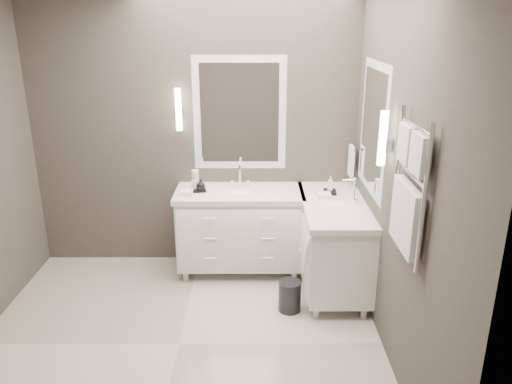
{
  "coord_description": "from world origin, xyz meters",
  "views": [
    {
      "loc": [
        0.6,
        -3.31,
        2.43
      ],
      "look_at": [
        0.61,
        0.7,
        1.02
      ],
      "focal_mm": 35.0,
      "sensor_mm": 36.0,
      "label": 1
    }
  ],
  "objects_px": {
    "waste_bin": "(290,296)",
    "vanity_right": "(333,239)",
    "vanity_back": "(240,226)",
    "towel_ladder": "(408,194)"
  },
  "relations": [
    {
      "from": "towel_ladder",
      "to": "vanity_back",
      "type": "bearing_deg",
      "value": 124.1
    },
    {
      "from": "waste_bin",
      "to": "vanity_right",
      "type": "bearing_deg",
      "value": 44.46
    },
    {
      "from": "vanity_right",
      "to": "waste_bin",
      "type": "height_order",
      "value": "vanity_right"
    },
    {
      "from": "vanity_back",
      "to": "vanity_right",
      "type": "xyz_separation_m",
      "value": [
        0.88,
        -0.33,
        0.0
      ]
    },
    {
      "from": "vanity_right",
      "to": "waste_bin",
      "type": "distance_m",
      "value": 0.69
    },
    {
      "from": "vanity_back",
      "to": "towel_ladder",
      "type": "xyz_separation_m",
      "value": [
        1.1,
        -1.63,
        0.91
      ]
    },
    {
      "from": "towel_ladder",
      "to": "waste_bin",
      "type": "relative_size",
      "value": 3.26
    },
    {
      "from": "vanity_right",
      "to": "waste_bin",
      "type": "xyz_separation_m",
      "value": [
        -0.43,
        -0.42,
        -0.35
      ]
    },
    {
      "from": "vanity_back",
      "to": "waste_bin",
      "type": "distance_m",
      "value": 0.93
    },
    {
      "from": "towel_ladder",
      "to": "waste_bin",
      "type": "distance_m",
      "value": 1.67
    }
  ]
}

